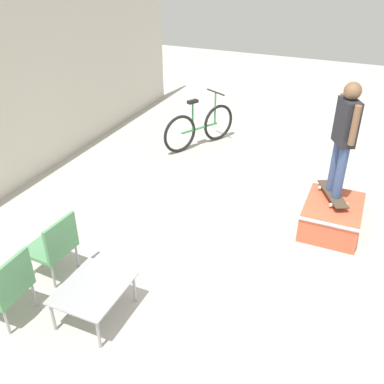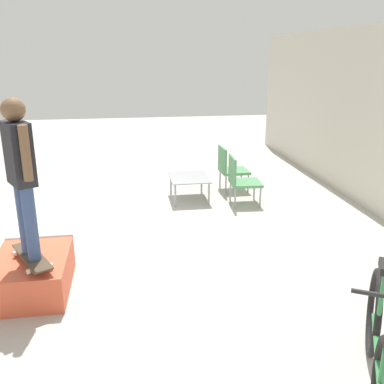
{
  "view_description": "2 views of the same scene",
  "coord_description": "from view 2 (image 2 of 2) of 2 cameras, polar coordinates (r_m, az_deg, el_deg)",
  "views": [
    {
      "loc": [
        -4.23,
        -0.98,
        3.71
      ],
      "look_at": [
        0.55,
        1.11,
        0.63
      ],
      "focal_mm": 40.0,
      "sensor_mm": 36.0,
      "label": 1
    },
    {
      "loc": [
        5.88,
        0.34,
        2.55
      ],
      "look_at": [
        0.2,
        1.23,
        0.68
      ],
      "focal_mm": 40.0,
      "sensor_mm": 36.0,
      "label": 2
    }
  ],
  "objects": [
    {
      "name": "ground_plane",
      "position": [
        6.41,
        -11.22,
        -5.73
      ],
      "size": [
        24.0,
        24.0,
        0.0
      ],
      "primitive_type": "plane",
      "color": "#B7B2A8"
    },
    {
      "name": "skate_ramp_box",
      "position": [
        5.18,
        -20.48,
        -10.13
      ],
      "size": [
        1.11,
        0.8,
        0.43
      ],
      "color": "#DB5638",
      "rests_on": "ground_plane"
    },
    {
      "name": "coffee_table",
      "position": [
        7.72,
        -0.39,
        1.71
      ],
      "size": [
        0.83,
        0.69,
        0.42
      ],
      "color": "#9E9EA3",
      "rests_on": "ground_plane"
    },
    {
      "name": "bicycle",
      "position": [
        3.77,
        23.48,
        -18.21
      ],
      "size": [
        1.6,
        0.91,
        1.08
      ],
      "rotation": [
        0.0,
        0.0,
        -0.5
      ],
      "color": "black",
      "rests_on": "ground_plane"
    },
    {
      "name": "patio_chair_left",
      "position": [
        8.23,
        5.04,
        3.34
      ],
      "size": [
        0.54,
        0.54,
        0.86
      ],
      "rotation": [
        0.0,
        0.0,
        3.18
      ],
      "color": "#99999E",
      "rests_on": "ground_plane"
    },
    {
      "name": "skateboard_on_ramp",
      "position": [
        4.9,
        -20.56,
        -8.06
      ],
      "size": [
        0.81,
        0.55,
        0.07
      ],
      "rotation": [
        0.0,
        0.0,
        0.48
      ],
      "color": "#473828",
      "rests_on": "skate_ramp_box"
    },
    {
      "name": "patio_chair_right",
      "position": [
        7.49,
        6.47,
        1.81
      ],
      "size": [
        0.55,
        0.55,
        0.86
      ],
      "rotation": [
        0.0,
        0.0,
        3.09
      ],
      "color": "#99999E",
      "rests_on": "ground_plane"
    },
    {
      "name": "person_skater",
      "position": [
        4.57,
        -21.9,
        3.06
      ],
      "size": [
        0.51,
        0.36,
        1.65
      ],
      "rotation": [
        0.0,
        0.0,
        0.49
      ],
      "color": "#384C7A",
      "rests_on": "skateboard_on_ramp"
    }
  ]
}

